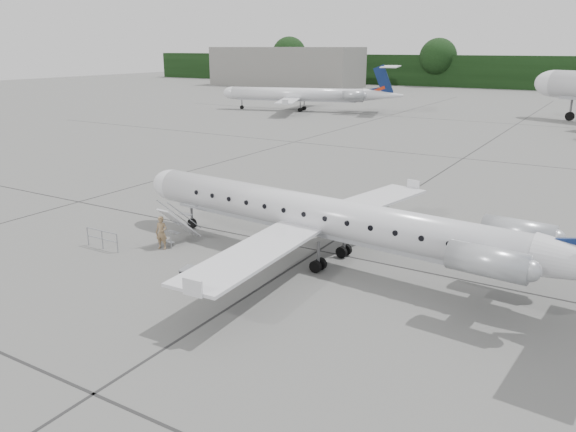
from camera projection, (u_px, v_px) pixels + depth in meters
The scene contains 8 objects.
ground at pixel (352, 286), 24.80m from camera, with size 320.00×320.00×0.00m, color slate.
terminal_building at pixel (286, 67), 148.09m from camera, with size 40.00×14.00×10.00m, color slate.
main_regional_jet at pixel (317, 196), 26.95m from camera, with size 25.56×18.40×6.55m, color silver, non-canonical shape.
airstair at pixel (180, 224), 30.11m from camera, with size 0.85×2.29×2.05m, color silver, non-canonical shape.
passenger at pixel (161, 233), 29.15m from camera, with size 0.64×0.42×1.76m, color olive.
safety_railing at pixel (102, 240), 29.23m from camera, with size 2.20×0.08×1.00m, color gray, non-canonical shape.
baggage_cart at pixel (193, 276), 24.88m from camera, with size 0.93×0.76×0.81m, color black, non-canonical shape.
bg_regional_left at pixel (296, 88), 91.09m from camera, with size 28.19×20.29×7.39m, color silver, non-canonical shape.
Camera 1 is at (9.30, -21.04, 10.16)m, focal length 35.00 mm.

